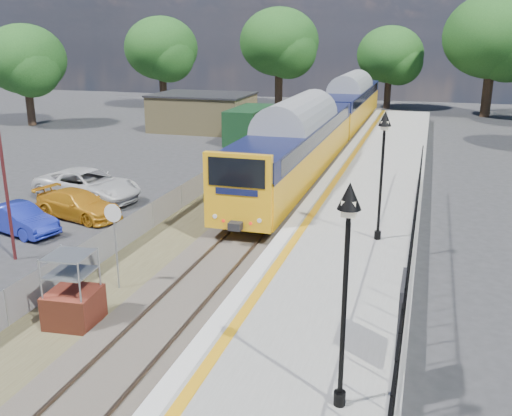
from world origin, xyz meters
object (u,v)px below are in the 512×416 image
at_px(car_white, 88,185).
at_px(car_blue, 19,219).
at_px(victorian_lamp_south, 347,246).
at_px(car_yellow, 78,204).
at_px(speed_sign, 114,232).
at_px(brick_plinth, 72,291).
at_px(carpark_lamp, 1,152).
at_px(victorian_lamp_north, 383,146).
at_px(train, 330,118).

bearing_deg(car_white, car_blue, -169.36).
relative_size(victorian_lamp_south, car_yellow, 1.06).
distance_m(victorian_lamp_south, speed_sign, 9.79).
bearing_deg(brick_plinth, car_white, 120.95).
xyz_separation_m(victorian_lamp_south, speed_sign, (-8.00, 5.15, -2.29)).
bearing_deg(car_blue, carpark_lamp, -129.43).
distance_m(brick_plinth, car_yellow, 10.35).
height_order(speed_sign, car_blue, speed_sign).
relative_size(carpark_lamp, car_blue, 1.87).
distance_m(victorian_lamp_south, carpark_lamp, 14.51).
distance_m(victorian_lamp_north, car_blue, 15.08).
relative_size(victorian_lamp_north, brick_plinth, 2.09).
bearing_deg(brick_plinth, victorian_lamp_north, 42.99).
relative_size(carpark_lamp, car_yellow, 1.63).
relative_size(victorian_lamp_south, car_white, 0.82).
bearing_deg(brick_plinth, train, 84.82).
bearing_deg(victorian_lamp_south, car_blue, 149.03).
bearing_deg(car_yellow, train, -9.97).
relative_size(speed_sign, car_blue, 0.77).
bearing_deg(brick_plinth, speed_sign, 90.00).
distance_m(victorian_lamp_south, car_white, 20.70).
bearing_deg(car_yellow, brick_plinth, -133.86).
relative_size(train, car_yellow, 9.40).
bearing_deg(brick_plinth, carpark_lamp, 144.03).
xyz_separation_m(car_blue, car_white, (-0.01, 5.18, 0.15)).
bearing_deg(victorian_lamp_south, train, 100.28).
height_order(brick_plinth, carpark_lamp, carpark_lamp).
relative_size(victorian_lamp_north, car_yellow, 1.06).
bearing_deg(victorian_lamp_north, train, 104.62).
height_order(carpark_lamp, car_yellow, carpark_lamp).
height_order(victorian_lamp_south, car_white, victorian_lamp_south).
distance_m(victorian_lamp_north, train, 21.08).
bearing_deg(car_yellow, carpark_lamp, -160.09).
distance_m(victorian_lamp_north, car_white, 15.55).
height_order(victorian_lamp_south, car_yellow, victorian_lamp_south).
height_order(victorian_lamp_south, victorian_lamp_north, same).
bearing_deg(victorian_lamp_north, car_white, 164.48).
relative_size(brick_plinth, car_blue, 0.58).
relative_size(victorian_lamp_north, carpark_lamp, 0.65).
bearing_deg(victorian_lamp_north, speed_sign, -148.15).
xyz_separation_m(train, car_blue, (-9.29, -21.44, -1.72)).
height_order(victorian_lamp_south, train, victorian_lamp_south).
distance_m(carpark_lamp, car_white, 8.53).
bearing_deg(carpark_lamp, car_blue, 125.15).
distance_m(train, carpark_lamp, 25.15).
relative_size(victorian_lamp_south, speed_sign, 1.57).
relative_size(brick_plinth, carpark_lamp, 0.31).
height_order(car_yellow, car_white, car_white).
bearing_deg(speed_sign, victorian_lamp_south, -32.77).
relative_size(brick_plinth, speed_sign, 0.75).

